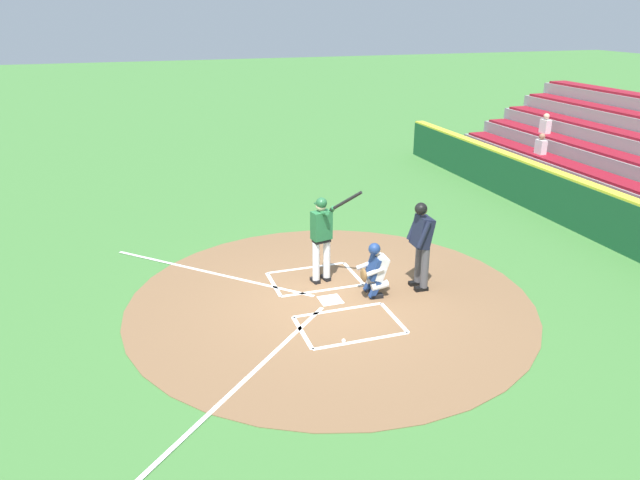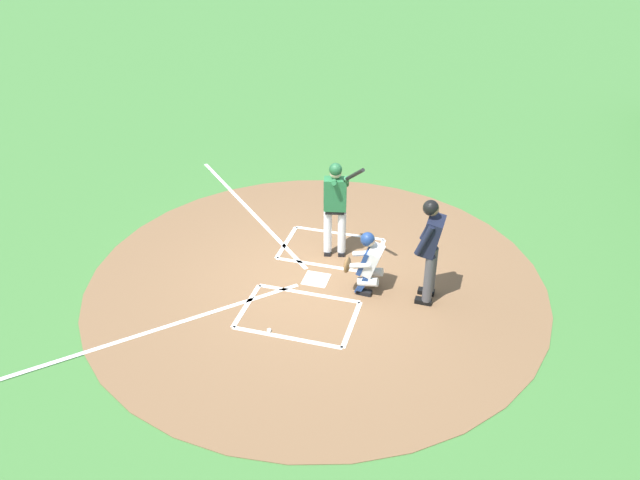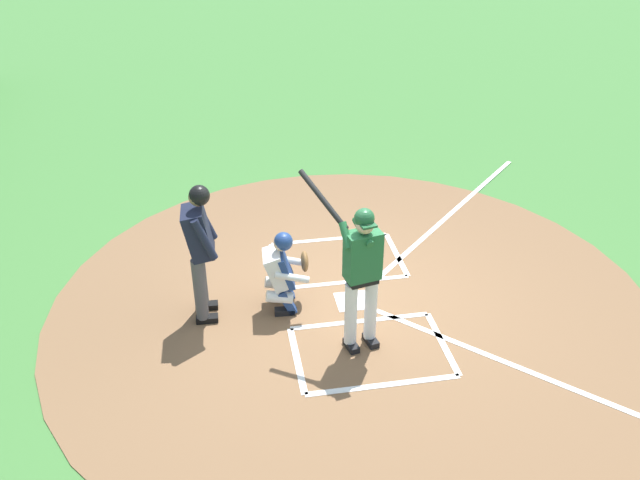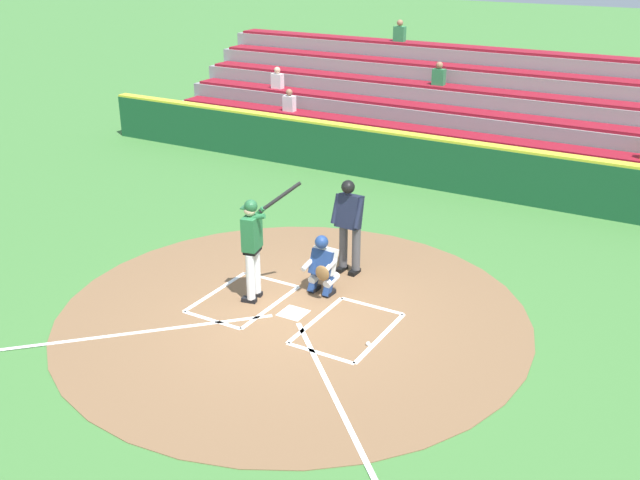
% 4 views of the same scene
% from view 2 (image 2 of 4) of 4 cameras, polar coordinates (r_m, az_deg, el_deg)
% --- Properties ---
extents(ground_plane, '(120.00, 120.00, 0.00)m').
position_cam_2_polar(ground_plane, '(11.24, -0.35, -3.59)').
color(ground_plane, '#427A38').
extents(dirt_circle, '(8.00, 8.00, 0.01)m').
position_cam_2_polar(dirt_circle, '(11.24, -0.35, -3.57)').
color(dirt_circle, brown).
rests_on(dirt_circle, ground).
extents(home_plate_and_chalk, '(7.93, 4.91, 0.01)m').
position_cam_2_polar(home_plate_and_chalk, '(11.47, -4.58, -2.83)').
color(home_plate_and_chalk, white).
rests_on(home_plate_and_chalk, dirt_circle).
extents(batter, '(0.85, 0.87, 2.13)m').
position_cam_2_polar(batter, '(11.36, 1.42, 3.31)').
color(batter, white).
rests_on(batter, ground).
extents(catcher, '(0.59, 0.63, 1.13)m').
position_cam_2_polar(catcher, '(10.69, 4.28, -1.91)').
color(catcher, black).
rests_on(catcher, ground).
extents(plate_umpire, '(0.59, 0.42, 1.86)m').
position_cam_2_polar(plate_umpire, '(10.33, 9.89, -0.42)').
color(plate_umpire, '#4C4C51').
rests_on(plate_umpire, ground).
extents(baseball, '(0.07, 0.07, 0.07)m').
position_cam_2_polar(baseball, '(10.10, -4.59, -8.08)').
color(baseball, white).
rests_on(baseball, ground).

